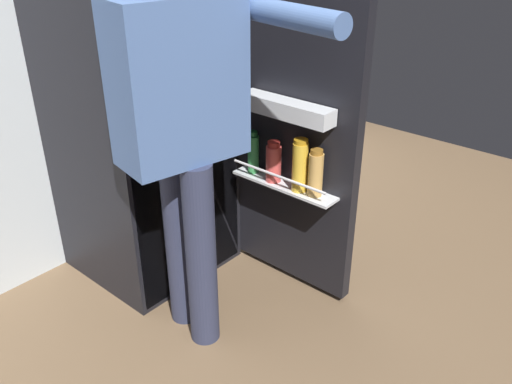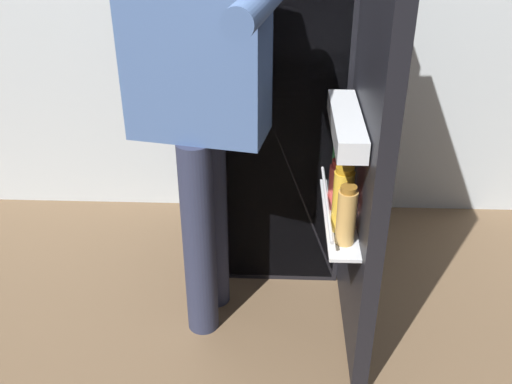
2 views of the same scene
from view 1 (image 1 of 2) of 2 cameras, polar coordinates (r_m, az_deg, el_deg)
ground_plane at (r=2.50m, az=-2.38°, el=-11.89°), size 5.01×5.01×0.00m
refrigerator at (r=2.45m, az=-11.13°, el=8.65°), size 0.70×1.25×1.62m
person at (r=1.91m, az=-7.79°, el=8.21°), size 0.55×0.80×1.60m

